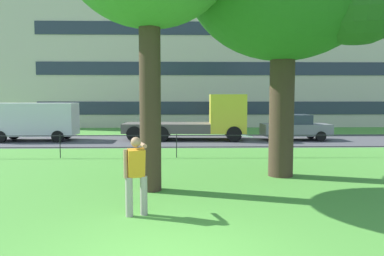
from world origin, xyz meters
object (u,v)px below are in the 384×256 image
object	(u,v)px
person_thrower	(136,173)
car_grey_left	(295,127)
panel_van_far_left	(33,119)
frisbee	(247,136)
flatbed_truck_far_right	(203,120)
apartment_building_background	(225,22)

from	to	relation	value
person_thrower	car_grey_left	xyz separation A→B (m)	(7.77, 14.19, -0.16)
person_thrower	panel_van_far_left	bearing A→B (deg)	118.85
person_thrower	frisbee	distance (m)	2.78
person_thrower	panel_van_far_left	distance (m)	16.25
flatbed_truck_far_right	car_grey_left	distance (m)	5.56
person_thrower	frisbee	bearing A→B (deg)	18.35
flatbed_truck_far_right	car_grey_left	size ratio (longest dim) A/B	1.83
flatbed_truck_far_right	panel_van_far_left	bearing A→B (deg)	-178.32
car_grey_left	frisbee	bearing A→B (deg)	-111.37
person_thrower	frisbee	xyz separation A→B (m)	(2.55, 0.85, 0.72)
flatbed_truck_far_right	apartment_building_background	world-z (taller)	apartment_building_background
panel_van_far_left	apartment_building_background	world-z (taller)	apartment_building_background
frisbee	apartment_building_background	world-z (taller)	apartment_building_background
person_thrower	panel_van_far_left	xyz separation A→B (m)	(-7.84, 14.23, 0.34)
car_grey_left	person_thrower	bearing A→B (deg)	-118.70
frisbee	car_grey_left	distance (m)	14.36
apartment_building_background	frisbee	bearing A→B (deg)	-95.31
person_thrower	car_grey_left	bearing A→B (deg)	61.30
panel_van_far_left	flatbed_truck_far_right	bearing A→B (deg)	1.68
car_grey_left	apartment_building_background	xyz separation A→B (m)	(-2.47, 16.27, 9.40)
person_thrower	panel_van_far_left	world-z (taller)	panel_van_far_left
flatbed_truck_far_right	apartment_building_background	distance (m)	18.53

